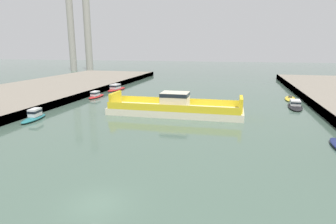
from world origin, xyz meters
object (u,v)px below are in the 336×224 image
object	(u,v)px
moored_boat_far_right	(295,105)
chain_ferry	(175,108)
smokestack_distant_a	(87,24)
moored_boat_mid_right	(290,99)
moored_boat_near_right	(96,95)
moored_boat_far_left	(116,88)
moored_boat_near_left	(34,116)
smokestack_distant_b	(71,29)

from	to	relation	value
moored_boat_far_right	chain_ferry	bearing A→B (deg)	-152.30
moored_boat_far_right	smokestack_distant_a	world-z (taller)	smokestack_distant_a
moored_boat_far_right	moored_boat_mid_right	bearing A→B (deg)	86.69
chain_ferry	moored_boat_near_right	distance (m)	23.18
moored_boat_mid_right	moored_boat_far_left	world-z (taller)	moored_boat_far_left
moored_boat_near_right	moored_boat_far_right	distance (m)	40.65
moored_boat_mid_right	moored_boat_far_right	size ratio (longest dim) A/B	0.86
moored_boat_far_left	moored_boat_near_left	bearing A→B (deg)	-89.54
moored_boat_near_left	moored_boat_far_left	distance (m)	30.94
moored_boat_near_left	smokestack_distant_b	distance (m)	96.77
chain_ferry	smokestack_distant_b	xyz separation A→B (m)	(-65.07, 75.07, 17.60)
smokestack_distant_a	smokestack_distant_b	size ratio (longest dim) A/B	1.13
moored_boat_near_right	smokestack_distant_b	world-z (taller)	smokestack_distant_b
moored_boat_near_right	moored_boat_far_right	xyz separation A→B (m)	(40.64, -0.55, -0.05)
moored_boat_near_left	smokestack_distant_b	world-z (taller)	smokestack_distant_b
moored_boat_near_left	moored_boat_far_right	xyz separation A→B (m)	(40.49, 19.39, -0.14)
moored_boat_far_left	moored_boat_far_right	distance (m)	42.35
moored_boat_near_left	smokestack_distant_a	size ratio (longest dim) A/B	0.15
chain_ferry	smokestack_distant_b	bearing A→B (deg)	130.92
moored_boat_mid_right	smokestack_distant_a	distance (m)	100.97
moored_boat_near_right	moored_boat_far_left	size ratio (longest dim) A/B	0.73
moored_boat_mid_right	smokestack_distant_b	world-z (taller)	smokestack_distant_b
moored_boat_far_right	smokestack_distant_a	xyz separation A→B (m)	(-78.78, 67.28, 20.55)
moored_boat_near_left	moored_boat_far_left	size ratio (longest dim) A/B	0.74
chain_ferry	moored_boat_mid_right	xyz separation A→B (m)	(20.87, 19.00, -0.91)
moored_boat_mid_right	moored_boat_far_left	bearing A→B (deg)	175.49
moored_boat_mid_right	smokestack_distant_b	bearing A→B (deg)	146.88
smokestack_distant_b	smokestack_distant_a	bearing A→B (deg)	23.58
chain_ferry	smokestack_distant_b	distance (m)	100.89
chain_ferry	moored_boat_far_right	world-z (taller)	chain_ferry
moored_boat_near_right	moored_boat_far_right	bearing A→B (deg)	-0.78
moored_boat_near_left	moored_boat_mid_right	distance (m)	49.45
moored_boat_far_right	moored_boat_far_left	bearing A→B (deg)	164.18
moored_boat_near_right	smokestack_distant_b	distance (m)	80.06
moored_boat_mid_right	moored_boat_far_right	distance (m)	8.31
chain_ferry	moored_boat_far_right	xyz separation A→B (m)	(20.39, 10.71, -0.61)
moored_boat_far_right	smokestack_distant_a	bearing A→B (deg)	139.50
chain_ferry	moored_boat_far_left	bearing A→B (deg)	132.44
moored_boat_near_left	moored_boat_mid_right	bearing A→B (deg)	34.05
moored_boat_mid_right	smokestack_distant_a	world-z (taller)	smokestack_distant_a
moored_boat_far_left	smokestack_distant_a	size ratio (longest dim) A/B	0.21
chain_ferry	moored_boat_near_left	world-z (taller)	chain_ferry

